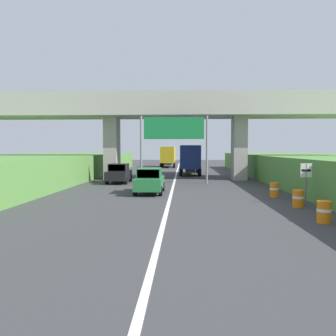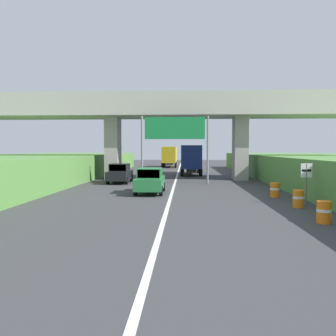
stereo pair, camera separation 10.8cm
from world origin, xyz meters
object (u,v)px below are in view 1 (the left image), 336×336
object	(u,v)px
speed_limit_sign	(306,177)
truck_yellow	(168,156)
construction_barrel_3	(298,198)
car_green	(150,181)
car_black	(119,173)
truck_blue	(190,158)
construction_barrel_2	(324,212)
overhead_highway_sign	(174,133)
construction_barrel_4	(274,190)

from	to	relation	value
speed_limit_sign	truck_yellow	distance (m)	40.04
truck_yellow	construction_barrel_3	bearing A→B (deg)	-78.11
car_green	construction_barrel_3	bearing A→B (deg)	-32.88
speed_limit_sign	car_black	world-z (taller)	speed_limit_sign
truck_blue	construction_barrel_2	size ratio (longest dim) A/B	8.11
car_green	construction_barrel_3	size ratio (longest dim) A/B	4.56
construction_barrel_3	overhead_highway_sign	bearing A→B (deg)	119.15
truck_yellow	construction_barrel_4	xyz separation A→B (m)	(8.19, -36.14, -1.47)
car_green	truck_blue	bearing A→B (deg)	80.09
car_green	construction_barrel_2	xyz separation A→B (m)	(7.94, -9.05, -0.40)
speed_limit_sign	construction_barrel_2	size ratio (longest dim) A/B	2.48
construction_barrel_4	construction_barrel_3	bearing A→B (deg)	-86.81
overhead_highway_sign	construction_barrel_4	distance (m)	11.19
speed_limit_sign	construction_barrel_4	size ratio (longest dim) A/B	2.48
truck_blue	construction_barrel_3	distance (m)	23.50
overhead_highway_sign	truck_yellow	distance (m)	28.07
speed_limit_sign	truck_yellow	world-z (taller)	truck_yellow
truck_yellow	truck_blue	bearing A→B (deg)	-78.97
truck_blue	construction_barrel_4	distance (m)	19.78
car_green	car_black	size ratio (longest dim) A/B	1.00
construction_barrel_2	construction_barrel_3	bearing A→B (deg)	86.69
construction_barrel_3	construction_barrel_4	xyz separation A→B (m)	(-0.21, 3.78, 0.00)
speed_limit_sign	construction_barrel_2	bearing A→B (deg)	-101.06
speed_limit_sign	construction_barrel_3	world-z (taller)	speed_limit_sign
car_black	speed_limit_sign	bearing A→B (deg)	-43.05
construction_barrel_3	car_black	bearing A→B (deg)	133.02
overhead_highway_sign	construction_barrel_3	bearing A→B (deg)	-60.85
car_black	construction_barrel_3	world-z (taller)	car_black
overhead_highway_sign	construction_barrel_2	bearing A→B (deg)	-67.68
construction_barrel_2	construction_barrel_3	world-z (taller)	same
truck_blue	truck_yellow	world-z (taller)	same
car_green	truck_yellow	bearing A→B (deg)	90.40
truck_blue	car_green	size ratio (longest dim) A/B	1.78
car_black	car_green	bearing A→B (deg)	-64.36
construction_barrel_2	construction_barrel_3	xyz separation A→B (m)	(0.22, 3.78, 0.00)
speed_limit_sign	construction_barrel_2	xyz separation A→B (m)	(-0.92, -4.71, -1.02)
construction_barrel_4	car_green	bearing A→B (deg)	169.32
overhead_highway_sign	construction_barrel_3	world-z (taller)	overhead_highway_sign
car_black	construction_barrel_4	world-z (taller)	car_black
speed_limit_sign	truck_yellow	size ratio (longest dim) A/B	0.31
car_green	construction_barrel_4	distance (m)	8.10
truck_yellow	car_black	size ratio (longest dim) A/B	1.78
car_black	truck_blue	bearing A→B (deg)	58.14
overhead_highway_sign	construction_barrel_2	distance (m)	17.51
overhead_highway_sign	construction_barrel_4	xyz separation A→B (m)	(6.49, -8.23, -3.93)
truck_blue	construction_barrel_3	size ratio (longest dim) A/B	8.11
overhead_highway_sign	construction_barrel_2	size ratio (longest dim) A/B	6.53
truck_yellow	car_black	bearing A→B (deg)	-96.61
truck_yellow	car_black	distance (m)	27.70
overhead_highway_sign	car_green	world-z (taller)	overhead_highway_sign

